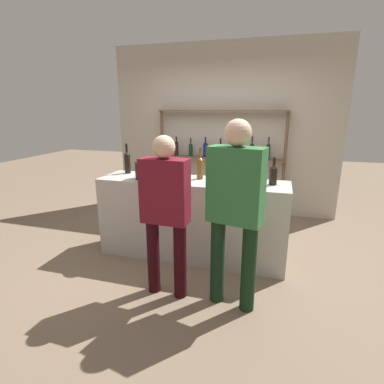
{
  "coord_description": "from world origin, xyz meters",
  "views": [
    {
      "loc": [
        0.95,
        -3.25,
        1.76
      ],
      "look_at": [
        0.0,
        0.0,
        0.81
      ],
      "focal_mm": 28.0,
      "sensor_mm": 36.0,
      "label": 1
    }
  ],
  "objects_px": {
    "wine_glass": "(152,165)",
    "customer_right": "(235,203)",
    "ice_bucket": "(145,170)",
    "counter_bottle_2": "(127,162)",
    "customer_center": "(165,206)",
    "counter_bottle_0": "(200,167)",
    "counter_bottle_1": "(273,174)"
  },
  "relations": [
    {
      "from": "ice_bucket",
      "to": "customer_center",
      "type": "height_order",
      "value": "customer_center"
    },
    {
      "from": "counter_bottle_1",
      "to": "customer_right",
      "type": "bearing_deg",
      "value": -108.04
    },
    {
      "from": "ice_bucket",
      "to": "customer_right",
      "type": "relative_size",
      "value": 0.14
    },
    {
      "from": "wine_glass",
      "to": "counter_bottle_2",
      "type": "bearing_deg",
      "value": -177.1
    },
    {
      "from": "wine_glass",
      "to": "counter_bottle_0",
      "type": "bearing_deg",
      "value": -6.31
    },
    {
      "from": "counter_bottle_0",
      "to": "wine_glass",
      "type": "xyz_separation_m",
      "value": [
        -0.65,
        0.07,
        -0.02
      ]
    },
    {
      "from": "counter_bottle_0",
      "to": "customer_right",
      "type": "height_order",
      "value": "customer_right"
    },
    {
      "from": "counter_bottle_1",
      "to": "counter_bottle_2",
      "type": "xyz_separation_m",
      "value": [
        -1.81,
        0.1,
        0.03
      ]
    },
    {
      "from": "wine_glass",
      "to": "customer_center",
      "type": "bearing_deg",
      "value": -60.47
    },
    {
      "from": "wine_glass",
      "to": "customer_center",
      "type": "distance_m",
      "value": 1.15
    },
    {
      "from": "counter_bottle_1",
      "to": "counter_bottle_2",
      "type": "relative_size",
      "value": 0.8
    },
    {
      "from": "counter_bottle_0",
      "to": "customer_right",
      "type": "distance_m",
      "value": 1.07
    },
    {
      "from": "counter_bottle_1",
      "to": "ice_bucket",
      "type": "bearing_deg",
      "value": -174.71
    },
    {
      "from": "ice_bucket",
      "to": "customer_center",
      "type": "relative_size",
      "value": 0.15
    },
    {
      "from": "counter_bottle_1",
      "to": "wine_glass",
      "type": "xyz_separation_m",
      "value": [
        -1.48,
        0.12,
        0.0
      ]
    },
    {
      "from": "wine_glass",
      "to": "customer_center",
      "type": "height_order",
      "value": "customer_center"
    },
    {
      "from": "counter_bottle_0",
      "to": "wine_glass",
      "type": "relative_size",
      "value": 2.22
    },
    {
      "from": "counter_bottle_2",
      "to": "ice_bucket",
      "type": "distance_m",
      "value": 0.42
    },
    {
      "from": "wine_glass",
      "to": "customer_right",
      "type": "relative_size",
      "value": 0.1
    },
    {
      "from": "wine_glass",
      "to": "counter_bottle_1",
      "type": "bearing_deg",
      "value": -4.55
    },
    {
      "from": "counter_bottle_0",
      "to": "counter_bottle_2",
      "type": "xyz_separation_m",
      "value": [
        -0.97,
        0.05,
        0.01
      ]
    },
    {
      "from": "wine_glass",
      "to": "ice_bucket",
      "type": "bearing_deg",
      "value": -85.08
    },
    {
      "from": "counter_bottle_1",
      "to": "customer_center",
      "type": "xyz_separation_m",
      "value": [
        -0.92,
        -0.87,
        -0.18
      ]
    },
    {
      "from": "counter_bottle_0",
      "to": "customer_center",
      "type": "height_order",
      "value": "customer_center"
    },
    {
      "from": "counter_bottle_0",
      "to": "wine_glass",
      "type": "distance_m",
      "value": 0.65
    },
    {
      "from": "counter_bottle_2",
      "to": "ice_bucket",
      "type": "xyz_separation_m",
      "value": [
        0.35,
        -0.24,
        -0.05
      ]
    },
    {
      "from": "counter_bottle_0",
      "to": "customer_right",
      "type": "relative_size",
      "value": 0.22
    },
    {
      "from": "customer_right",
      "to": "customer_center",
      "type": "distance_m",
      "value": 0.64
    },
    {
      "from": "wine_glass",
      "to": "ice_bucket",
      "type": "relative_size",
      "value": 0.69
    },
    {
      "from": "counter_bottle_0",
      "to": "customer_center",
      "type": "relative_size",
      "value": 0.24
    },
    {
      "from": "counter_bottle_2",
      "to": "wine_glass",
      "type": "xyz_separation_m",
      "value": [
        0.33,
        0.02,
        -0.03
      ]
    },
    {
      "from": "counter_bottle_2",
      "to": "ice_bucket",
      "type": "height_order",
      "value": "counter_bottle_2"
    }
  ]
}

